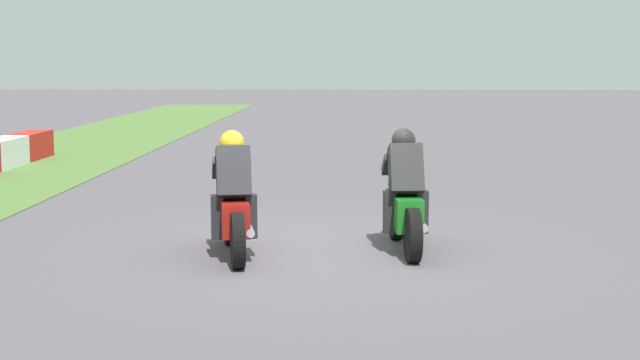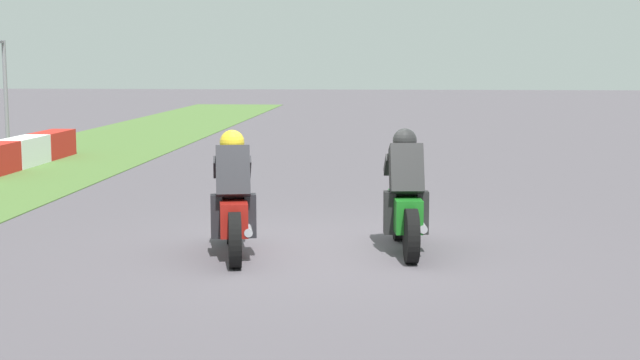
% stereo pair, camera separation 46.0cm
% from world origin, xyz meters
% --- Properties ---
extents(ground_plane, '(120.00, 120.00, 0.00)m').
position_xyz_m(ground_plane, '(0.00, 0.00, 0.00)').
color(ground_plane, '#534C53').
extents(rider_lane_a, '(2.04, 0.56, 1.51)m').
position_xyz_m(rider_lane_a, '(0.07, -1.09, 0.62)').
color(rider_lane_a, black).
rests_on(rider_lane_a, ground_plane).
extents(rider_lane_b, '(2.03, 0.63, 1.51)m').
position_xyz_m(rider_lane_b, '(-0.34, 0.98, 0.62)').
color(rider_lane_b, black).
rests_on(rider_lane_b, ground_plane).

